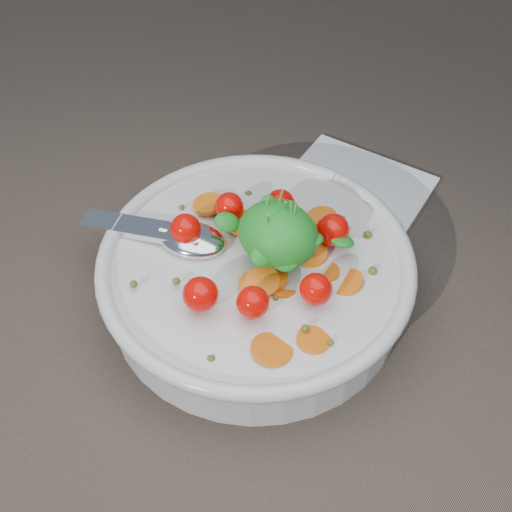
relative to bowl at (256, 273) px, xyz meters
The scene contains 3 objects.
ground 0.04m from the bowl, 63.25° to the left, with size 6.00×6.00×0.00m, color brown.
bowl is the anchor object (origin of this frame).
napkin 0.18m from the bowl, 89.37° to the left, with size 0.15×0.13×0.01m, color white.
Camera 1 is at (0.21, -0.33, 0.48)m, focal length 45.00 mm.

